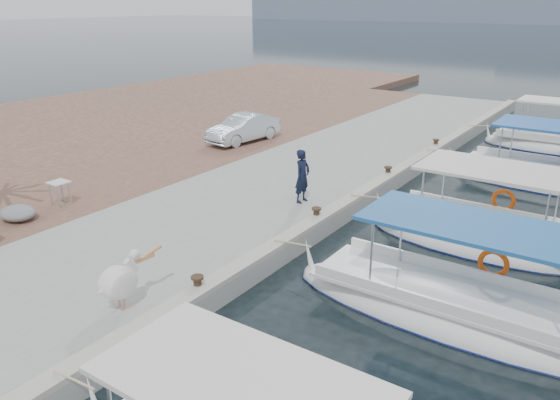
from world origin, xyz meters
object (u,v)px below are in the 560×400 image
at_px(fishing_caique_b, 461,315).
at_px(fishing_caique_c, 478,239).
at_px(fisherman, 302,176).
at_px(pelican, 121,281).
at_px(parked_car, 244,128).
at_px(fishing_caique_e, 552,147).
at_px(fishing_caique_d, 555,181).

bearing_deg(fishing_caique_b, fishing_caique_c, 100.88).
bearing_deg(fishing_caique_b, fisherman, 152.15).
height_order(pelican, parked_car, parked_car).
bearing_deg(pelican, fishing_caique_e, 77.18).
height_order(fishing_caique_d, pelican, fishing_caique_d).
height_order(fishing_caique_c, parked_car, fishing_caique_c).
bearing_deg(fishing_caique_d, fisherman, -127.76).
distance_m(fishing_caique_b, fishing_caique_d, 10.94).
bearing_deg(parked_car, pelican, -55.01).
bearing_deg(pelican, fishing_caique_b, 36.77).
height_order(fishing_caique_b, parked_car, fishing_caique_b).
bearing_deg(fisherman, pelican, -175.26).
bearing_deg(fishing_caique_e, fisherman, -110.62).
distance_m(fishing_caique_c, fishing_caique_e, 12.39).
bearing_deg(fishing_caique_b, fishing_caique_d, 89.53).
distance_m(fishing_caique_e, parked_car, 14.09).
distance_m(pelican, fisherman, 7.36).
distance_m(fishing_caique_b, fisherman, 6.84).
xyz_separation_m(fishing_caique_c, parked_car, (-11.44, 4.09, 0.97)).
bearing_deg(fishing_caique_d, fishing_caique_e, 99.92).
relative_size(fishing_caique_b, parked_car, 2.17).
height_order(fishing_caique_b, fishing_caique_e, same).
xyz_separation_m(fishing_caique_d, fishing_caique_e, (-0.98, 5.63, -0.06)).
bearing_deg(fishing_caique_c, pelican, -119.88).
distance_m(fishing_caique_d, parked_car, 12.65).
height_order(fishing_caique_e, fisherman, fishing_caique_e).
bearing_deg(fishing_caique_e, fishing_caique_d, -80.08).
relative_size(fishing_caique_e, pelican, 4.02).
relative_size(fishing_caique_d, fishing_caique_e, 1.29).
xyz_separation_m(fishing_caique_d, pelican, (-5.71, -15.15, 0.91)).
relative_size(fishing_caique_e, parked_car, 1.67).
height_order(fishing_caique_b, fishing_caique_c, same).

